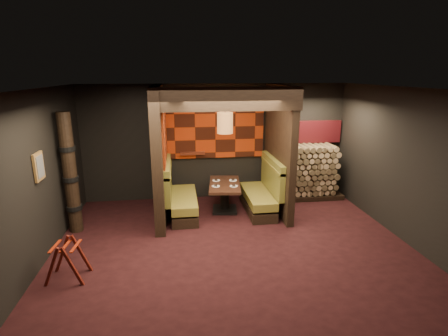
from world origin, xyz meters
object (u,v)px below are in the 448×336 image
(pendant_lamp, at_px, (225,123))
(totem_column, at_px, (70,174))
(booth_bench_left, at_px, (179,198))
(luggage_rack, at_px, (67,259))
(dining_table, at_px, (225,193))
(booth_bench_right, at_px, (262,194))
(firewood_stack, at_px, (308,172))

(pendant_lamp, bearing_deg, totem_column, -169.48)
(booth_bench_left, height_order, luggage_rack, booth_bench_left)
(pendant_lamp, distance_m, luggage_rack, 4.02)
(luggage_rack, xyz_separation_m, totem_column, (-0.34, 1.76, 0.85))
(dining_table, bearing_deg, booth_bench_right, -5.33)
(booth_bench_right, relative_size, luggage_rack, 2.37)
(booth_bench_right, xyz_separation_m, firewood_stack, (1.35, 0.70, 0.28))
(booth_bench_right, distance_m, luggage_rack, 4.31)
(luggage_rack, bearing_deg, pendant_lamp, 40.05)
(dining_table, xyz_separation_m, luggage_rack, (-2.78, -2.39, -0.10))
(booth_bench_left, distance_m, firewood_stack, 3.33)
(firewood_stack, bearing_deg, booth_bench_right, -152.65)
(totem_column, bearing_deg, booth_bench_left, 14.75)
(totem_column, relative_size, firewood_stack, 1.39)
(booth_bench_right, bearing_deg, luggage_rack, -147.61)
(dining_table, distance_m, firewood_stack, 2.31)
(dining_table, xyz_separation_m, pendant_lamp, (0.00, -0.05, 1.62))
(luggage_rack, bearing_deg, dining_table, 40.65)
(firewood_stack, bearing_deg, dining_table, -164.34)
(booth_bench_left, bearing_deg, dining_table, 4.42)
(pendant_lamp, distance_m, totem_column, 3.29)
(dining_table, bearing_deg, booth_bench_left, -175.58)
(booth_bench_left, height_order, dining_table, booth_bench_left)
(booth_bench_left, height_order, booth_bench_right, same)
(booth_bench_right, height_order, totem_column, totem_column)
(dining_table, bearing_deg, firewood_stack, 15.66)
(firewood_stack, bearing_deg, luggage_rack, -148.92)
(pendant_lamp, relative_size, luggage_rack, 1.52)
(totem_column, bearing_deg, booth_bench_right, 7.86)
(luggage_rack, bearing_deg, booth_bench_right, 32.39)
(booth_bench_right, distance_m, firewood_stack, 1.55)
(booth_bench_right, xyz_separation_m, totem_column, (-3.98, -0.55, 0.79))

